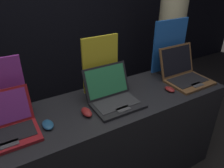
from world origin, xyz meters
The scene contains 11 objects.
wall_back centered at (0.00, 2.05, 1.40)m, with size 8.00×0.05×2.80m.
display_counter centered at (0.00, 0.29, 0.44)m, with size 1.93×0.58×0.87m.
laptop_front centered at (-0.74, 0.30, 0.93)m, with size 0.36×0.30×0.25m.
mouse_front centered at (-0.51, 0.24, 0.89)m, with size 0.07×0.11×0.03m.
laptop_middle centered at (0.00, 0.27, 0.93)m, with size 0.36×0.34×0.25m.
mouse_middle centered at (-0.24, 0.23, 0.89)m, with size 0.06×0.12×0.04m.
promo_stand_middle centered at (0.00, 0.47, 1.09)m, with size 0.30×0.07×0.46m.
laptop_back centered at (0.74, 0.27, 0.94)m, with size 0.38×0.37×0.28m.
mouse_back centered at (0.49, 0.19, 0.89)m, with size 0.06×0.10×0.03m.
promo_stand_back centered at (0.74, 0.50, 1.11)m, with size 0.38×0.07×0.50m.
person_bystander centered at (1.30, 1.06, 0.89)m, with size 0.33×0.33×1.72m.
Camera 1 is at (-0.71, -0.92, 1.78)m, focal length 35.00 mm.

